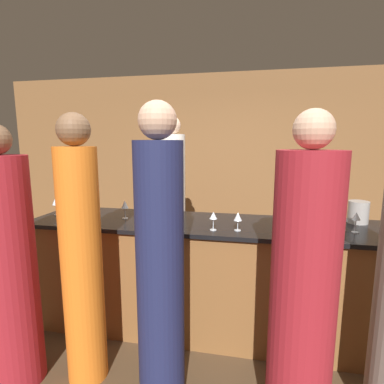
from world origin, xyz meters
The scene contains 17 objects.
ground_plane centered at (0.00, 0.00, 0.00)m, with size 14.00×14.00×0.00m, color #4C3823.
back_wall centered at (0.00, 2.40, 1.40)m, with size 8.00×0.06×2.80m.
bar_counter centered at (0.00, 0.00, 0.51)m, with size 3.36×0.75×1.02m.
bartender centered at (-0.60, 0.75, 0.95)m, with size 0.29×0.29×2.00m.
guest_0 centered at (-1.34, -0.88, 0.85)m, with size 0.37×0.37×1.83m.
guest_2 centered at (0.59, -0.88, 0.87)m, with size 0.37×0.37×1.88m.
guest_3 centered at (-0.26, -0.82, 0.93)m, with size 0.30×0.30×1.95m.
guest_4 centered at (-0.86, -0.75, 0.91)m, with size 0.28×0.28×1.90m.
wine_bottle_0 centered at (-0.76, 0.15, 1.12)m, with size 0.08×0.08×0.27m.
wine_bottle_1 centered at (0.70, -0.12, 1.14)m, with size 0.08×0.08×0.32m.
ice_bucket centered at (1.21, 0.24, 1.11)m, with size 0.17×0.17×0.19m.
wine_glass_0 centered at (0.19, -0.20, 1.12)m, with size 0.06×0.06×0.15m.
wine_glass_1 centered at (1.10, -0.07, 1.14)m, with size 0.06×0.06×0.16m.
wine_glass_2 centered at (-0.85, -0.02, 1.14)m, with size 0.07×0.07×0.17m.
wine_glass_3 centered at (-1.56, -0.02, 1.15)m, with size 0.07×0.07×0.18m.
wine_glass_4 centered at (0.00, -0.23, 1.13)m, with size 0.06×0.06×0.15m.
wine_glass_5 centered at (1.02, -0.03, 1.12)m, with size 0.07×0.07×0.14m.
Camera 1 is at (0.29, -2.54, 1.71)m, focal length 28.00 mm.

